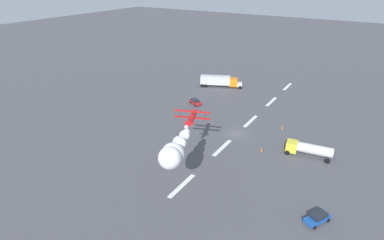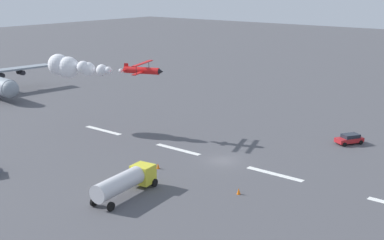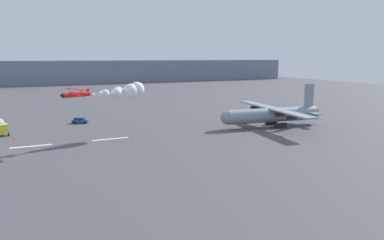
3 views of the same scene
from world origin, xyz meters
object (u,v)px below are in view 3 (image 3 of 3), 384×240
Objects in this scene: cargo_transport_plane at (270,114)px; fuel_tanker_truck at (1,126)px; traffic_cone_far at (15,138)px; stunt_biplane_red at (126,91)px; airport_staff_sedan at (80,120)px.

cargo_transport_plane is 3.45× the size of fuel_tanker_truck.
cargo_transport_plane reaches higher than traffic_cone_far.
stunt_biplane_red is 4.13× the size of airport_staff_sedan.
stunt_biplane_red is 25.74× the size of traffic_cone_far.
airport_staff_sedan is at bearing 110.07° from stunt_biplane_red.
cargo_transport_plane is 7.00× the size of airport_staff_sedan.
cargo_transport_plane is 1.69× the size of stunt_biplane_red.
cargo_transport_plane is at bearing -17.12° from fuel_tanker_truck.
traffic_cone_far is at bearing 170.06° from cargo_transport_plane.
stunt_biplane_red is at bearing -14.43° from traffic_cone_far.
fuel_tanker_truck reaches higher than airport_staff_sedan.
stunt_biplane_red is 26.20m from traffic_cone_far.
cargo_transport_plane is at bearing -29.99° from airport_staff_sedan.
airport_staff_sedan is (18.94, 6.08, -0.93)m from fuel_tanker_truck.
traffic_cone_far is (-23.47, 6.04, -9.97)m from stunt_biplane_red.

